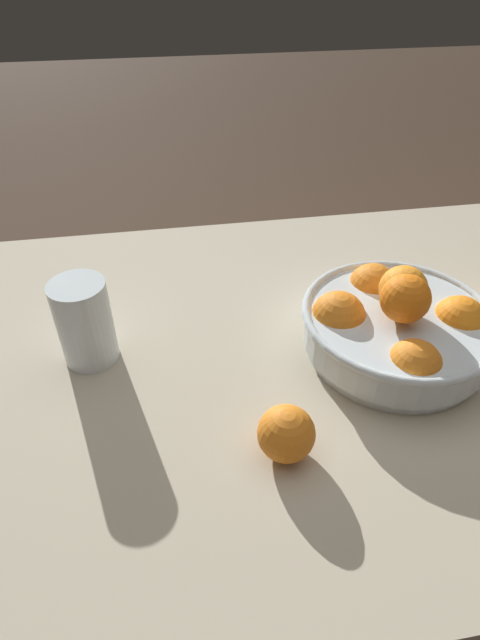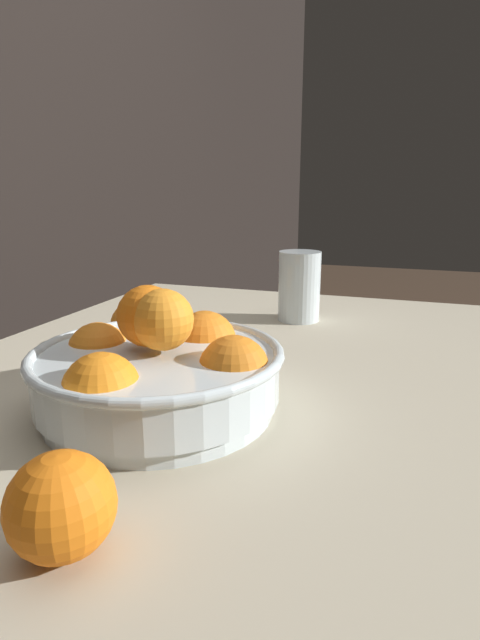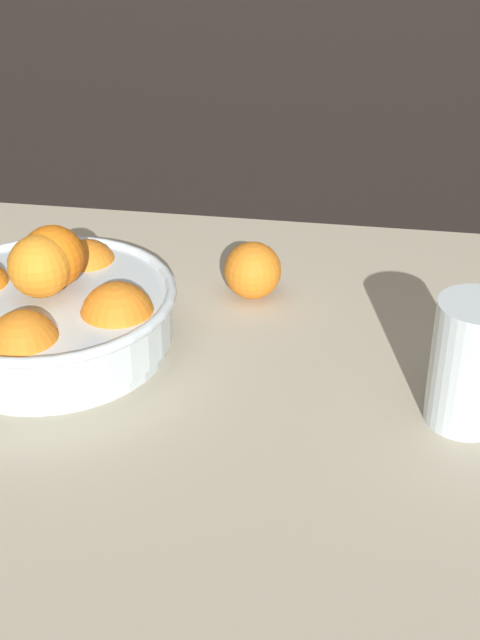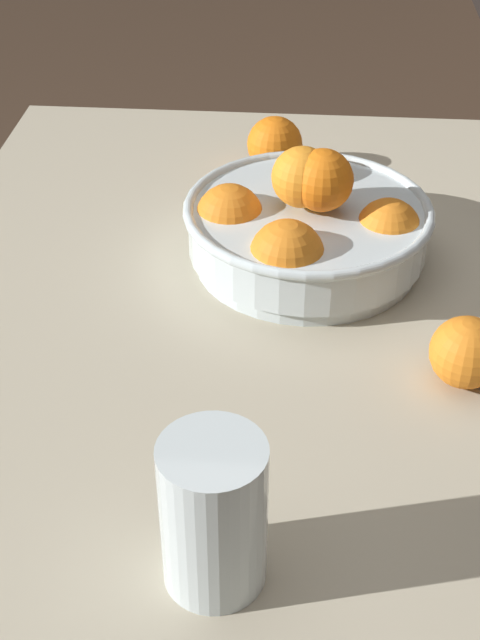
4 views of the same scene
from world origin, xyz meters
The scene contains 5 objects.
dining_table centered at (0.00, 0.00, 0.65)m, with size 1.13×0.84×0.74m.
fruit_bowl centered at (-0.14, 0.03, 0.79)m, with size 0.29×0.29×0.15m.
juice_glass centered at (0.31, -0.03, 0.80)m, with size 0.08×0.08×0.13m.
orange_loose_near_bowl centered at (-0.37, -0.02, 0.78)m, with size 0.08×0.08×0.08m, color orange.
orange_loose_front centered at (0.07, 0.19, 0.78)m, with size 0.07×0.07×0.07m, color orange.
Camera 4 is at (0.75, 0.02, 1.32)m, focal length 50.00 mm.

